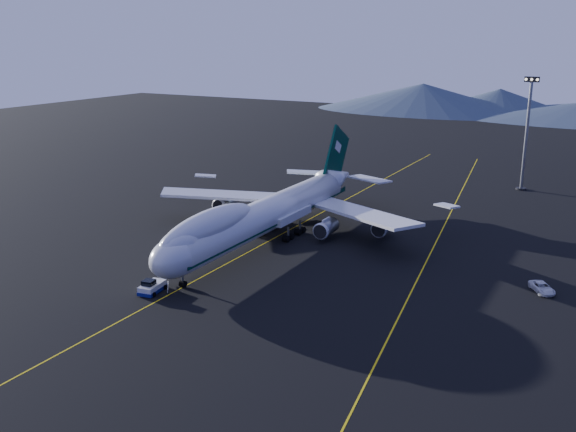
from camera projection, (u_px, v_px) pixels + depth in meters
The scene contains 7 objects.
ground at pixel (267, 242), 125.61m from camera, with size 500.00×500.00×0.00m, color black.
taxiway_line_main at pixel (267, 242), 125.61m from camera, with size 0.25×220.00×0.01m, color yellow.
taxiway_line_side at pixel (431, 252), 120.19m from camera, with size 0.25×200.00×0.01m, color yellow.
boeing_747 at pixel (266, 214), 124.06m from camera, with size 59.62×72.43×19.37m.
pushback_tug at pixel (152, 288), 101.14m from camera, with size 3.49×5.36×2.19m.
service_van at pixel (542, 288), 101.11m from camera, with size 2.49×5.40×1.50m, color white.
floodlight_mast at pixel (527, 134), 164.61m from camera, with size 3.60×2.70×29.11m.
Camera 1 is at (61.03, -102.80, 39.11)m, focal length 40.00 mm.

